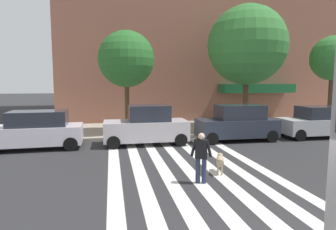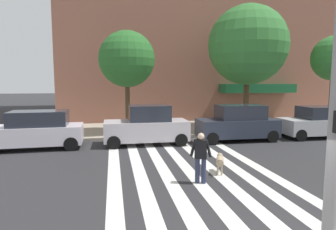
{
  "view_description": "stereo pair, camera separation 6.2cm",
  "coord_description": "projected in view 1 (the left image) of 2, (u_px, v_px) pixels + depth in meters",
  "views": [
    {
      "loc": [
        -3.2,
        -3.83,
        3.24
      ],
      "look_at": [
        -0.89,
        7.84,
        1.88
      ],
      "focal_mm": 30.86,
      "sensor_mm": 36.0,
      "label": 1
    },
    {
      "loc": [
        -3.14,
        -3.84,
        3.24
      ],
      "look_at": [
        -0.89,
        7.84,
        1.88
      ],
      "focal_mm": 30.86,
      "sensor_mm": 36.0,
      "label": 2
    }
  ],
  "objects": [
    {
      "name": "ground_plane",
      "position": [
        200.0,
        170.0,
        10.76
      ],
      "size": [
        160.0,
        160.0,
        0.0
      ],
      "primitive_type": "plane",
      "color": "#2B2B2D"
    },
    {
      "name": "sidewalk_far",
      "position": [
        159.0,
        129.0,
        19.71
      ],
      "size": [
        80.0,
        6.0,
        0.15
      ],
      "primitive_type": "cube",
      "color": "#A39886",
      "rests_on": "ground_plane"
    },
    {
      "name": "pedestrian_dog_walker",
      "position": [
        201.0,
        155.0,
        9.21
      ],
      "size": [
        0.69,
        0.36,
        1.64
      ],
      "color": "#282D4C",
      "rests_on": "ground_plane"
    },
    {
      "name": "crosswalk_stripes",
      "position": [
        189.0,
        170.0,
        10.67
      ],
      "size": [
        5.85,
        11.79,
        0.01
      ],
      "color": "silver",
      "rests_on": "ground_plane"
    },
    {
      "name": "parked_car_behind_first",
      "position": [
        147.0,
        126.0,
        15.05
      ],
      "size": [
        4.32,
        1.89,
        2.05
      ],
      "color": "#BFB7BF",
      "rests_on": "ground_plane"
    },
    {
      "name": "parked_car_fourth_in_line",
      "position": [
        320.0,
        122.0,
        17.04
      ],
      "size": [
        4.62,
        2.14,
        1.83
      ],
      "color": "#B7B8BD",
      "rests_on": "ground_plane"
    },
    {
      "name": "parked_car_near_curb",
      "position": [
        36.0,
        130.0,
        14.01
      ],
      "size": [
        4.42,
        2.01,
        1.85
      ],
      "color": "silver",
      "rests_on": "ground_plane"
    },
    {
      "name": "street_tree_further",
      "position": [
        333.0,
        59.0,
        19.38
      ],
      "size": [
        3.02,
        3.02,
        6.21
      ],
      "color": "#4C3823",
      "rests_on": "sidewalk_far"
    },
    {
      "name": "street_tree_nearest",
      "position": [
        126.0,
        59.0,
        17.47
      ],
      "size": [
        3.42,
        3.42,
        6.2
      ],
      "color": "#4C3823",
      "rests_on": "sidewalk_far"
    },
    {
      "name": "dog_on_leash",
      "position": [
        220.0,
        161.0,
        10.32
      ],
      "size": [
        0.5,
        0.99,
        0.65
      ],
      "color": "tan",
      "rests_on": "ground_plane"
    },
    {
      "name": "parked_car_third_in_line",
      "position": [
        237.0,
        123.0,
        16.03
      ],
      "size": [
        4.37,
        1.9,
        1.99
      ],
      "color": "#292F3D",
      "rests_on": "ground_plane"
    },
    {
      "name": "street_tree_middle",
      "position": [
        247.0,
        45.0,
        18.92
      ],
      "size": [
        5.19,
        5.19,
        8.1
      ],
      "color": "#4C3823",
      "rests_on": "sidewalk_far"
    }
  ]
}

